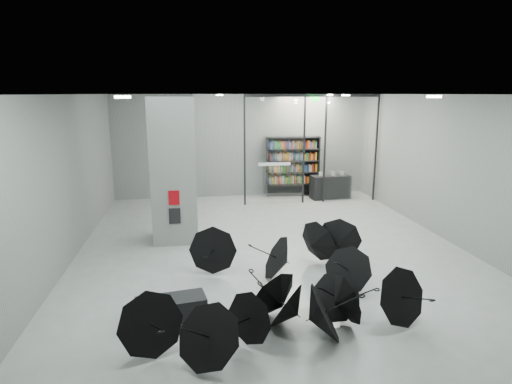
{
  "coord_description": "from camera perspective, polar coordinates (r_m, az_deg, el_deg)",
  "views": [
    {
      "loc": [
        -2.03,
        -9.75,
        4.02
      ],
      "look_at": [
        -0.3,
        1.5,
        1.4
      ],
      "focal_mm": 30.08,
      "sensor_mm": 36.0,
      "label": 1
    }
  ],
  "objects": [
    {
      "name": "exit_sign",
      "position": [
        15.69,
        7.84,
        12.12
      ],
      "size": [
        0.3,
        0.06,
        0.15
      ],
      "primitive_type": "cube",
      "color": "#0CE533",
      "rests_on": "room"
    },
    {
      "name": "column",
      "position": [
        11.93,
        -10.89,
        2.98
      ],
      "size": [
        1.2,
        1.2,
        4.0
      ],
      "primitive_type": "cube",
      "color": "slate",
      "rests_on": "ground"
    },
    {
      "name": "fire_cabinet",
      "position": [
        11.45,
        -10.85,
        -0.75
      ],
      "size": [
        0.28,
        0.04,
        0.38
      ],
      "primitive_type": "cube",
      "color": "#A50A07",
      "rests_on": "column"
    },
    {
      "name": "shop_counter",
      "position": [
        17.01,
        9.83,
        0.67
      ],
      "size": [
        1.56,
        0.73,
        0.91
      ],
      "primitive_type": "cube",
      "rotation": [
        0.0,
        0.0,
        0.09
      ],
      "color": "black",
      "rests_on": "ground"
    },
    {
      "name": "room",
      "position": [
        10.03,
        3.01,
        6.21
      ],
      "size": [
        14.0,
        14.02,
        4.01
      ],
      "color": "gray",
      "rests_on": "ground"
    },
    {
      "name": "bench",
      "position": [
        8.23,
        -11.21,
        -14.94
      ],
      "size": [
        1.32,
        0.73,
        0.4
      ],
      "primitive_type": "cube",
      "rotation": [
        0.0,
        0.0,
        0.16
      ],
      "color": "black",
      "rests_on": "ground"
    },
    {
      "name": "info_panel",
      "position": [
        11.58,
        -10.75,
        -3.16
      ],
      "size": [
        0.3,
        0.03,
        0.42
      ],
      "primitive_type": "cube",
      "color": "black",
      "rests_on": "column"
    },
    {
      "name": "glass_partition",
      "position": [
        15.98,
        7.43,
        6.25
      ],
      "size": [
        5.06,
        0.08,
        4.0
      ],
      "color": "silver",
      "rests_on": "ground"
    },
    {
      "name": "umbrella_cluster",
      "position": [
        8.49,
        4.95,
        -12.89
      ],
      "size": [
        5.63,
        4.92,
        1.3
      ],
      "color": "black",
      "rests_on": "ground"
    },
    {
      "name": "bookshelf",
      "position": [
        17.22,
        4.91,
        3.42
      ],
      "size": [
        2.17,
        0.59,
        2.36
      ],
      "primitive_type": null,
      "rotation": [
        0.0,
        0.0,
        -0.08
      ],
      "color": "black",
      "rests_on": "ground"
    }
  ]
}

